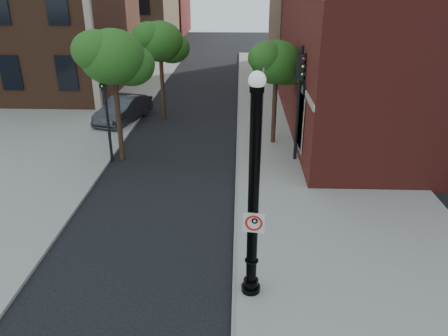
{
  "coord_description": "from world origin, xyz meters",
  "views": [
    {
      "loc": [
        2.13,
        -10.2,
        8.19
      ],
      "look_at": [
        1.68,
        2.0,
        2.76
      ],
      "focal_mm": 35.0,
      "sensor_mm": 36.0,
      "label": 1
    }
  ],
  "objects_px": {
    "no_parking_sign": "(254,223)",
    "traffic_signal_right": "(300,86)",
    "parked_car": "(123,109)",
    "traffic_signal_left": "(105,96)",
    "lamppost": "(253,203)"
  },
  "relations": [
    {
      "from": "parked_car",
      "to": "traffic_signal_right",
      "type": "height_order",
      "value": "traffic_signal_right"
    },
    {
      "from": "lamppost",
      "to": "traffic_signal_right",
      "type": "distance_m",
      "value": 9.91
    },
    {
      "from": "no_parking_sign",
      "to": "parked_car",
      "type": "height_order",
      "value": "no_parking_sign"
    },
    {
      "from": "no_parking_sign",
      "to": "traffic_signal_left",
      "type": "bearing_deg",
      "value": 131.04
    },
    {
      "from": "traffic_signal_right",
      "to": "parked_car",
      "type": "bearing_deg",
      "value": 168.92
    },
    {
      "from": "lamppost",
      "to": "no_parking_sign",
      "type": "xyz_separation_m",
      "value": [
        0.02,
        -0.16,
        -0.47
      ]
    },
    {
      "from": "traffic_signal_right",
      "to": "lamppost",
      "type": "bearing_deg",
      "value": -83.54
    },
    {
      "from": "no_parking_sign",
      "to": "traffic_signal_right",
      "type": "height_order",
      "value": "traffic_signal_right"
    },
    {
      "from": "no_parking_sign",
      "to": "traffic_signal_right",
      "type": "relative_size",
      "value": 0.1
    },
    {
      "from": "lamppost",
      "to": "parked_car",
      "type": "relative_size",
      "value": 1.35
    },
    {
      "from": "traffic_signal_left",
      "to": "no_parking_sign",
      "type": "bearing_deg",
      "value": -72.61
    },
    {
      "from": "no_parking_sign",
      "to": "parked_car",
      "type": "xyz_separation_m",
      "value": [
        -7.4,
        15.57,
        -1.65
      ]
    },
    {
      "from": "traffic_signal_left",
      "to": "traffic_signal_right",
      "type": "bearing_deg",
      "value": -14.57
    },
    {
      "from": "parked_car",
      "to": "traffic_signal_left",
      "type": "xyz_separation_m",
      "value": [
        0.94,
        -6.2,
        2.43
      ]
    },
    {
      "from": "parked_car",
      "to": "lamppost",
      "type": "bearing_deg",
      "value": -48.4
    }
  ]
}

